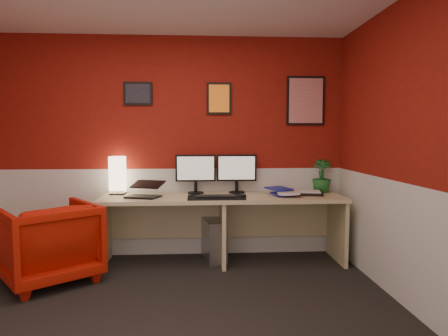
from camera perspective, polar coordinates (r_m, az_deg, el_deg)
ground at (r=3.16m, az=-10.26°, el=-21.27°), size 4.00×3.50×0.01m
wall_back at (r=4.59m, az=-7.93°, el=3.00°), size 4.00×0.01×2.50m
wall_front at (r=1.14m, az=-21.52°, el=-2.19°), size 4.00×0.01×2.50m
wall_right at (r=3.27m, az=26.73°, el=1.90°), size 0.01×3.50×2.50m
wainscot_back at (r=4.67m, az=-7.83°, el=-6.24°), size 4.00×0.01×1.00m
wainscot_right at (r=3.38m, az=26.18°, el=-10.88°), size 0.01×3.50×1.00m
desk at (r=4.36m, az=-0.22°, el=-8.80°), size 2.60×0.65×0.73m
shoji_lamp at (r=4.56m, az=-15.01°, el=-1.16°), size 0.16×0.16×0.40m
laptop at (r=4.25m, az=-11.55°, el=-2.72°), size 0.39×0.33×0.22m
monitor_left at (r=4.46m, az=-4.09°, el=0.03°), size 0.45×0.06×0.58m
monitor_right at (r=4.49m, az=1.84°, el=0.07°), size 0.45×0.06×0.58m
desk_mat at (r=4.18m, az=-1.12°, el=-4.23°), size 0.60×0.38×0.01m
keyboard at (r=4.17m, az=-1.22°, el=-4.09°), size 0.42×0.15×0.02m
mouse at (r=4.18m, az=2.74°, el=-3.98°), size 0.06×0.10×0.03m
book_bottom at (r=4.35m, az=7.09°, el=-3.80°), size 0.23×0.29×0.03m
book_middle at (r=4.32m, az=7.63°, el=-3.49°), size 0.27×0.34×0.02m
book_top at (r=4.37m, az=6.63°, el=-3.07°), size 0.29×0.34×0.03m
zen_tray at (r=4.48m, az=11.68°, el=-3.58°), size 0.39×0.31×0.03m
potted_plant at (r=4.68m, az=13.83°, el=-1.10°), size 0.25×0.25×0.38m
pc_tower at (r=4.48m, az=-1.44°, el=-10.25°), size 0.28×0.48×0.45m
armchair at (r=4.16m, az=-23.87°, el=-9.71°), size 1.14×1.14×0.75m
art_left at (r=4.64m, az=-12.23°, el=10.39°), size 0.32×0.02×0.26m
art_center at (r=4.58m, az=-0.71°, el=9.93°), size 0.28×0.02×0.36m
art_right at (r=4.74m, az=11.62°, el=9.42°), size 0.44×0.02×0.56m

